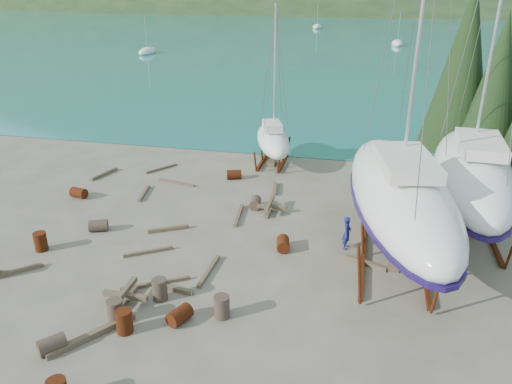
% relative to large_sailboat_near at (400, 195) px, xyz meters
% --- Properties ---
extents(ground, '(600.00, 600.00, 0.00)m').
position_rel_large_sailboat_near_xyz_m(ground, '(-7.42, -2.37, -3.17)').
color(ground, '#575244').
rests_on(ground, ground).
extents(far_house_left, '(6.60, 5.60, 5.60)m').
position_rel_large_sailboat_near_xyz_m(far_house_left, '(-67.42, 187.63, -0.25)').
color(far_house_left, beige).
rests_on(far_house_left, ground).
extents(far_house_center, '(6.60, 5.60, 5.60)m').
position_rel_large_sailboat_near_xyz_m(far_house_center, '(-27.42, 187.63, -0.25)').
color(far_house_center, beige).
rests_on(far_house_center, ground).
extents(far_house_right, '(6.60, 5.60, 5.60)m').
position_rel_large_sailboat_near_xyz_m(far_house_right, '(22.58, 187.63, -0.25)').
color(far_house_right, beige).
rests_on(far_house_right, ground).
extents(cypress_near_right, '(3.60, 3.60, 10.00)m').
position_rel_large_sailboat_near_xyz_m(cypress_near_right, '(5.08, 9.63, 2.62)').
color(cypress_near_right, black).
rests_on(cypress_near_right, ground).
extents(cypress_back_left, '(4.14, 4.14, 11.50)m').
position_rel_large_sailboat_near_xyz_m(cypress_back_left, '(3.58, 11.63, 3.49)').
color(cypress_back_left, black).
rests_on(cypress_back_left, ground).
extents(moored_boat_left, '(2.00, 5.00, 6.05)m').
position_rel_large_sailboat_near_xyz_m(moored_boat_left, '(-37.42, 57.63, -2.78)').
color(moored_boat_left, white).
rests_on(moored_boat_left, ground).
extents(moored_boat_mid, '(2.00, 5.00, 6.05)m').
position_rel_large_sailboat_near_xyz_m(moored_boat_mid, '(2.58, 77.63, -2.78)').
color(moored_boat_mid, white).
rests_on(moored_boat_mid, ground).
extents(moored_boat_far, '(2.00, 5.00, 6.05)m').
position_rel_large_sailboat_near_xyz_m(moored_boat_far, '(-15.42, 107.63, -2.78)').
color(moored_boat_far, white).
rests_on(moored_boat_far, ground).
extents(large_sailboat_near, '(5.89, 12.97, 19.70)m').
position_rel_large_sailboat_near_xyz_m(large_sailboat_near, '(0.00, 0.00, 0.00)').
color(large_sailboat_near, white).
rests_on(large_sailboat_near, ground).
extents(large_sailboat_far, '(4.01, 11.96, 18.66)m').
position_rel_large_sailboat_near_xyz_m(large_sailboat_far, '(3.39, 3.59, -0.12)').
color(large_sailboat_far, white).
rests_on(large_sailboat_far, ground).
extents(small_sailboat_shore, '(3.91, 6.58, 10.05)m').
position_rel_large_sailboat_near_xyz_m(small_sailboat_shore, '(-7.53, 11.03, -1.51)').
color(small_sailboat_shore, white).
rests_on(small_sailboat_shore, ground).
extents(worker, '(0.45, 0.62, 1.58)m').
position_rel_large_sailboat_near_xyz_m(worker, '(-2.07, 0.68, -2.38)').
color(worker, navy).
rests_on(worker, ground).
extents(drum_1, '(1.01, 1.05, 0.58)m').
position_rel_large_sailboat_near_xyz_m(drum_1, '(-11.17, -8.50, -2.88)').
color(drum_1, '#2D2823').
rests_on(drum_1, ground).
extents(drum_2, '(0.98, 0.74, 0.58)m').
position_rel_large_sailboat_near_xyz_m(drum_2, '(-17.13, 3.10, -2.88)').
color(drum_2, '#5F2610').
rests_on(drum_2, ground).
extents(drum_4, '(1.03, 0.85, 0.58)m').
position_rel_large_sailboat_near_xyz_m(drum_4, '(-9.33, 7.81, -2.88)').
color(drum_4, '#5F2610').
rests_on(drum_4, ground).
extents(drum_5, '(0.58, 0.58, 0.88)m').
position_rel_large_sailboat_near_xyz_m(drum_5, '(-8.83, -4.94, -2.73)').
color(drum_5, '#2D2823').
rests_on(drum_5, ground).
extents(drum_6, '(0.74, 0.98, 0.58)m').
position_rel_large_sailboat_near_xyz_m(drum_6, '(-4.86, -0.11, -2.88)').
color(drum_6, '#5F2610').
rests_on(drum_6, ground).
extents(drum_8, '(0.58, 0.58, 0.88)m').
position_rel_large_sailboat_near_xyz_m(drum_8, '(-15.61, -2.61, -2.73)').
color(drum_8, '#5F2610').
rests_on(drum_8, ground).
extents(drum_10, '(0.58, 0.58, 0.88)m').
position_rel_large_sailboat_near_xyz_m(drum_10, '(-9.27, -7.04, -2.73)').
color(drum_10, '#5F2610').
rests_on(drum_10, ground).
extents(drum_11, '(0.69, 0.95, 0.58)m').
position_rel_large_sailboat_near_xyz_m(drum_11, '(-7.11, 4.01, -2.88)').
color(drum_11, '#2D2823').
rests_on(drum_11, ground).
extents(drum_12, '(0.89, 1.04, 0.58)m').
position_rel_large_sailboat_near_xyz_m(drum_12, '(-7.59, -6.08, -2.88)').
color(drum_12, '#5F2610').
rests_on(drum_12, ground).
extents(drum_15, '(1.03, 0.87, 0.58)m').
position_rel_large_sailboat_near_xyz_m(drum_15, '(-14.01, -0.32, -2.88)').
color(drum_15, '#2D2823').
rests_on(drum_15, ground).
extents(drum_16, '(0.58, 0.58, 0.88)m').
position_rel_large_sailboat_near_xyz_m(drum_16, '(-9.86, -6.56, -2.73)').
color(drum_16, '#2D2823').
rests_on(drum_16, ground).
extents(drum_17, '(0.58, 0.58, 0.88)m').
position_rel_large_sailboat_near_xyz_m(drum_17, '(-6.20, -5.46, -2.73)').
color(drum_17, '#2D2823').
rests_on(drum_17, ground).
extents(timber_0, '(1.44, 1.99, 0.14)m').
position_rel_large_sailboat_near_xyz_m(timber_0, '(-14.35, 8.34, -3.10)').
color(timber_0, brown).
rests_on(timber_0, ground).
extents(timber_1, '(1.80, 0.90, 0.19)m').
position_rel_large_sailboat_near_xyz_m(timber_1, '(-1.12, -0.64, -3.07)').
color(timber_1, brown).
rests_on(timber_1, ground).
extents(timber_2, '(0.77, 2.18, 0.19)m').
position_rel_large_sailboat_near_xyz_m(timber_2, '(-17.46, 6.58, -3.08)').
color(timber_2, brown).
rests_on(timber_2, ground).
extents(timber_3, '(2.48, 1.58, 0.15)m').
position_rel_large_sailboat_near_xyz_m(timber_3, '(-9.39, -4.09, -3.10)').
color(timber_3, brown).
rests_on(timber_3, ground).
extents(timber_5, '(0.25, 2.46, 0.16)m').
position_rel_large_sailboat_near_xyz_m(timber_5, '(-7.58, -2.73, -3.09)').
color(timber_5, brown).
rests_on(timber_5, ground).
extents(timber_6, '(0.46, 1.77, 0.19)m').
position_rel_large_sailboat_near_xyz_m(timber_6, '(-6.53, 6.65, -3.08)').
color(timber_6, brown).
rests_on(timber_6, ground).
extents(timber_7, '(1.65, 0.42, 0.17)m').
position_rel_large_sailboat_near_xyz_m(timber_7, '(-8.51, -4.30, -3.08)').
color(timber_7, brown).
rests_on(timber_7, ground).
extents(timber_8, '(1.85, 1.16, 0.19)m').
position_rel_large_sailboat_near_xyz_m(timber_8, '(-10.68, 0.46, -3.08)').
color(timber_8, brown).
rests_on(timber_8, ground).
extents(timber_10, '(0.42, 2.48, 0.16)m').
position_rel_large_sailboat_near_xyz_m(timber_10, '(-7.71, 2.76, -3.09)').
color(timber_10, brown).
rests_on(timber_10, ground).
extents(timber_11, '(1.96, 1.35, 0.15)m').
position_rel_large_sailboat_near_xyz_m(timber_11, '(-10.74, -1.80, -3.09)').
color(timber_11, brown).
rests_on(timber_11, ground).
extents(timber_12, '(1.67, 1.64, 0.17)m').
position_rel_large_sailboat_near_xyz_m(timber_12, '(-15.49, -4.58, -3.09)').
color(timber_12, brown).
rests_on(timber_12, ground).
extents(timber_15, '(2.45, 0.65, 0.15)m').
position_rel_large_sailboat_near_xyz_m(timber_15, '(-12.52, 6.26, -3.10)').
color(timber_15, brown).
rests_on(timber_15, ground).
extents(timber_16, '(2.03, 2.78, 0.23)m').
position_rel_large_sailboat_near_xyz_m(timber_16, '(-10.24, -7.58, -3.06)').
color(timber_16, brown).
rests_on(timber_16, ground).
extents(timber_17, '(0.55, 2.16, 0.16)m').
position_rel_large_sailboat_near_xyz_m(timber_17, '(-13.74, 4.31, -3.09)').
color(timber_17, brown).
rests_on(timber_17, ground).
extents(timber_pile_fore, '(1.80, 1.80, 0.60)m').
position_rel_large_sailboat_near_xyz_m(timber_pile_fore, '(-10.04, -5.44, -2.87)').
color(timber_pile_fore, brown).
rests_on(timber_pile_fore, ground).
extents(timber_pile_aft, '(1.80, 1.80, 0.60)m').
position_rel_large_sailboat_near_xyz_m(timber_pile_aft, '(-6.25, 3.69, -2.87)').
color(timber_pile_aft, brown).
rests_on(timber_pile_aft, ground).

